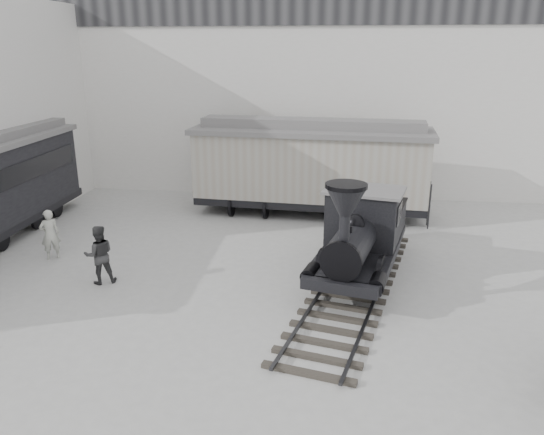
# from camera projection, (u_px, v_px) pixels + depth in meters

# --- Properties ---
(ground) EXTENTS (90.00, 90.00, 0.00)m
(ground) POSITION_uv_depth(u_px,v_px,m) (263.00, 339.00, 13.44)
(ground) COLOR #9E9E9B
(north_wall) EXTENTS (34.00, 2.51, 11.00)m
(north_wall) POSITION_uv_depth(u_px,v_px,m) (307.00, 80.00, 25.89)
(north_wall) COLOR silver
(north_wall) RESTS_ON ground
(locomotive) EXTENTS (4.40, 10.43, 3.60)m
(locomotive) POSITION_uv_depth(u_px,v_px,m) (360.00, 240.00, 16.54)
(locomotive) COLOR #342F28
(locomotive) RESTS_ON ground
(boxcar) EXTENTS (10.39, 3.89, 4.17)m
(boxcar) POSITION_uv_depth(u_px,v_px,m) (311.00, 165.00, 22.96)
(boxcar) COLOR black
(boxcar) RESTS_ON ground
(visitor_a) EXTENTS (0.77, 0.74, 1.78)m
(visitor_a) POSITION_uv_depth(u_px,v_px,m) (50.00, 234.00, 18.30)
(visitor_a) COLOR #B6B9AD
(visitor_a) RESTS_ON ground
(visitor_b) EXTENTS (1.14, 1.06, 1.88)m
(visitor_b) POSITION_uv_depth(u_px,v_px,m) (99.00, 255.00, 16.38)
(visitor_b) COLOR #2F3030
(visitor_b) RESTS_ON ground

